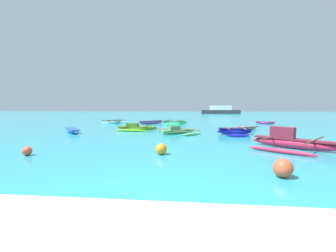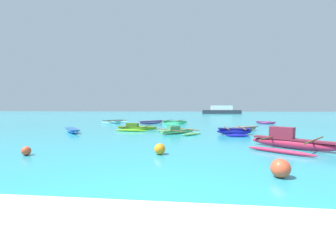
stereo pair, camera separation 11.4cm
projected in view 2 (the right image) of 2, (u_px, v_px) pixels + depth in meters
name	position (u px, v px, depth m)	size (l,w,h in m)	color
ground_plane	(147.00, 235.00, 3.55)	(240.00, 240.00, 0.00)	teal
moored_boat_0	(291.00, 142.00, 11.06)	(4.47, 4.55, 1.04)	#BE2142
moored_boat_1	(174.00, 122.00, 27.42)	(3.19, 3.73, 0.51)	#45D48A
moored_boat_2	(151.00, 122.00, 28.02)	(3.01, 3.23, 0.42)	#9A67B5
moored_boat_3	(245.00, 128.00, 19.73)	(2.60, 2.26, 0.36)	tan
moored_boat_4	(234.00, 131.00, 16.77)	(2.53, 3.07, 0.55)	#1A19A3
moored_boat_5	(115.00, 122.00, 29.01)	(3.45, 3.65, 0.43)	#73C4CE
moored_boat_6	(137.00, 127.00, 20.71)	(3.88, 3.87, 0.59)	#6DB41B
moored_boat_7	(266.00, 123.00, 27.96)	(2.32, 2.14, 0.31)	#BF3B99
moored_boat_8	(72.00, 130.00, 18.27)	(2.70, 3.15, 0.32)	blue
moored_boat_9	(177.00, 131.00, 17.51)	(3.66, 3.69, 0.61)	#76DD7B
mooring_buoy_0	(160.00, 149.00, 9.64)	(0.48, 0.48, 0.48)	orange
mooring_buoy_1	(280.00, 168.00, 6.44)	(0.55, 0.55, 0.55)	#E54C2D
mooring_buoy_2	(26.00, 151.00, 9.46)	(0.38, 0.38, 0.38)	#E54C2D
distant_ferry	(221.00, 110.00, 75.20)	(12.64, 2.78, 2.78)	#2D333D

